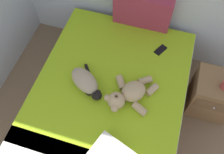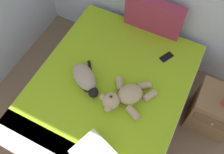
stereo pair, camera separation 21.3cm
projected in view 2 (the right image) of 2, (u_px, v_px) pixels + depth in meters
bed at (109, 98)px, 2.67m from camera, size 1.53×1.91×0.57m
patterned_cushion at (154, 16)px, 2.64m from camera, size 0.64×0.11×0.40m
cat at (85, 78)px, 2.39m from camera, size 0.40×0.40×0.15m
teddy_bear at (125, 96)px, 2.28m from camera, size 0.47×0.50×0.18m
cell_phone at (167, 57)px, 2.60m from camera, size 0.13×0.16×0.01m
nightstand at (214, 110)px, 2.61m from camera, size 0.45×0.43×0.54m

